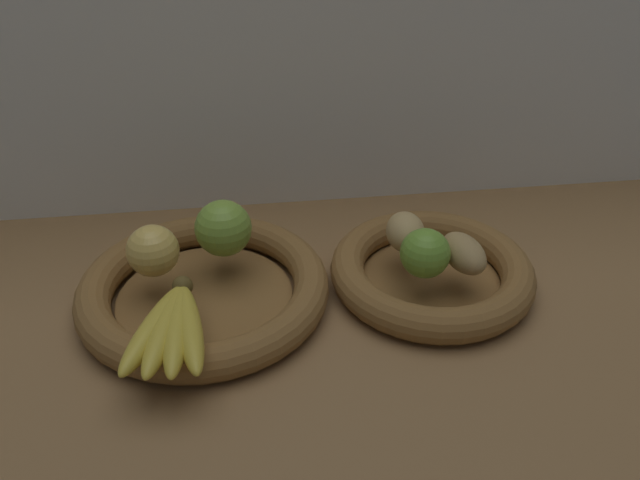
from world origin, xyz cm
name	(u,v)px	position (x,y,z in cm)	size (l,w,h in cm)	color
ground_plane	(332,314)	(0.00, 0.00, -1.50)	(140.00, 90.00, 3.00)	olive
back_wall	(306,36)	(0.00, 30.00, 27.50)	(140.00, 3.00, 55.00)	silver
fruit_bowl_left	(204,289)	(-16.92, 2.89, 2.16)	(33.42, 33.42, 4.68)	brown
fruit_bowl_right	(431,271)	(14.27, 2.89, 2.17)	(28.12, 28.12, 4.68)	brown
apple_golden_left	(153,251)	(-22.90, 4.05, 8.08)	(6.80, 6.80, 6.80)	#DBB756
apple_green_back	(223,228)	(-13.86, 7.66, 8.53)	(7.71, 7.71, 7.71)	#7AA338
pear_brown	(229,226)	(-13.05, 8.27, 8.36)	(6.07, 5.48, 7.36)	olive
banana_bunch_front	(172,327)	(-19.87, -8.91, 6.12)	(10.71, 17.19, 2.89)	gold
potato_small	(464,254)	(17.31, -0.16, 6.93)	(8.11, 4.81, 4.52)	#A38451
potato_oblong	(405,232)	(10.84, 5.56, 7.24)	(7.02, 5.28, 5.13)	tan
lime_near	(425,253)	(11.81, -0.80, 7.94)	(6.53, 6.53, 6.53)	#6B9E33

